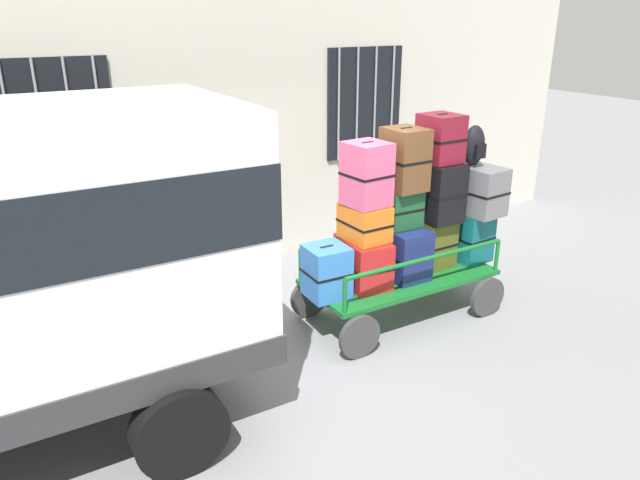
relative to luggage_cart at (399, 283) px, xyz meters
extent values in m
plane|color=gray|center=(-1.15, -0.06, -0.39)|extent=(40.00, 40.00, 0.00)
cube|color=beige|center=(-1.15, 2.45, 2.11)|extent=(12.00, 0.30, 5.00)
cube|color=black|center=(-2.95, 2.28, 1.61)|extent=(1.20, 0.04, 1.50)
cylinder|color=gray|center=(-3.40, 2.24, 1.61)|extent=(0.03, 0.03, 1.50)
cylinder|color=gray|center=(-3.10, 2.24, 1.61)|extent=(0.03, 0.03, 1.50)
cylinder|color=gray|center=(-2.80, 2.24, 1.61)|extent=(0.03, 0.03, 1.50)
cylinder|color=gray|center=(-2.50, 2.24, 1.61)|extent=(0.03, 0.03, 1.50)
cube|color=black|center=(1.05, 2.28, 1.61)|extent=(1.20, 0.04, 1.50)
cylinder|color=gray|center=(0.60, 2.24, 1.61)|extent=(0.03, 0.03, 1.50)
cylinder|color=gray|center=(0.90, 2.24, 1.61)|extent=(0.03, 0.03, 1.50)
cylinder|color=gray|center=(1.20, 2.24, 1.61)|extent=(0.03, 0.03, 1.50)
cylinder|color=gray|center=(1.50, 2.24, 1.61)|extent=(0.03, 0.03, 1.50)
cylinder|color=black|center=(-2.84, -1.11, -0.04)|extent=(0.70, 0.22, 0.70)
cube|color=#146023|center=(0.00, 0.00, 0.08)|extent=(2.07, 0.95, 0.05)
cylinder|color=#383838|center=(0.85, -0.50, -0.17)|extent=(0.45, 0.06, 0.45)
cylinder|color=#383838|center=(0.85, 0.50, -0.17)|extent=(0.45, 0.06, 0.45)
cylinder|color=#383838|center=(-0.85, -0.50, -0.17)|extent=(0.45, 0.06, 0.45)
cylinder|color=#383838|center=(-0.85, 0.50, -0.17)|extent=(0.45, 0.06, 0.45)
cylinder|color=#146023|center=(1.00, -0.44, 0.28)|extent=(0.04, 0.04, 0.35)
cylinder|color=#146023|center=(1.00, 0.44, 0.28)|extent=(0.04, 0.04, 0.35)
cylinder|color=#146023|center=(-1.00, -0.44, 0.28)|extent=(0.04, 0.04, 0.35)
cylinder|color=#146023|center=(-1.00, 0.44, 0.28)|extent=(0.04, 0.04, 0.35)
cylinder|color=#146023|center=(0.00, -0.44, 0.46)|extent=(1.99, 0.04, 0.04)
cylinder|color=#146023|center=(0.00, 0.44, 0.46)|extent=(1.99, 0.04, 0.04)
cube|color=#3372C6|center=(-0.96, -0.03, 0.37)|extent=(0.41, 0.40, 0.53)
cube|color=black|center=(-0.96, -0.03, 0.37)|extent=(0.42, 0.41, 0.02)
cube|color=black|center=(-0.96, -0.03, 0.63)|extent=(0.14, 0.03, 0.02)
cube|color=#B21E1E|center=(-0.48, 0.02, 0.36)|extent=(0.45, 0.64, 0.50)
cube|color=black|center=(-0.48, 0.02, 0.36)|extent=(0.47, 0.65, 0.02)
cube|color=black|center=(-0.48, 0.02, 0.60)|extent=(0.14, 0.04, 0.02)
cube|color=orange|center=(-0.48, 0.01, 0.79)|extent=(0.39, 0.49, 0.37)
cube|color=black|center=(-0.48, 0.01, 0.79)|extent=(0.40, 0.50, 0.02)
cube|color=black|center=(-0.48, 0.01, 0.97)|extent=(0.13, 0.03, 0.02)
cube|color=#CC4C72|center=(-0.48, 0.00, 1.30)|extent=(0.42, 0.44, 0.63)
cube|color=black|center=(-0.48, 0.00, 1.30)|extent=(0.43, 0.45, 0.02)
cube|color=black|center=(-0.48, 0.00, 1.61)|extent=(0.14, 0.04, 0.02)
cube|color=navy|center=(0.00, -0.02, 0.38)|extent=(0.40, 0.58, 0.54)
cube|color=black|center=(0.00, -0.02, 0.38)|extent=(0.41, 0.59, 0.02)
cube|color=black|center=(0.00, -0.02, 0.65)|extent=(0.14, 0.03, 0.02)
cube|color=#194C28|center=(0.00, 0.01, 0.86)|extent=(0.38, 0.26, 0.40)
cube|color=black|center=(0.00, 0.01, 0.86)|extent=(0.40, 0.27, 0.02)
cube|color=black|center=(0.00, 0.01, 1.06)|extent=(0.13, 0.03, 0.02)
cube|color=brown|center=(0.00, 0.02, 1.39)|extent=(0.38, 0.43, 0.63)
cube|color=black|center=(0.00, 0.02, 1.39)|extent=(0.39, 0.44, 0.02)
cube|color=black|center=(0.00, 0.02, 1.70)|extent=(0.13, 0.03, 0.02)
cube|color=#4C5119|center=(0.48, 0.01, 0.38)|extent=(0.40, 0.35, 0.54)
cube|color=black|center=(0.48, 0.01, 0.38)|extent=(0.41, 0.36, 0.02)
cube|color=black|center=(0.48, 0.01, 0.65)|extent=(0.14, 0.03, 0.02)
cube|color=black|center=(0.48, 0.02, 0.98)|extent=(0.39, 0.51, 0.63)
cube|color=black|center=(0.48, 0.02, 0.98)|extent=(0.40, 0.52, 0.02)
cube|color=black|center=(0.48, 0.02, 1.29)|extent=(0.14, 0.03, 0.02)
cube|color=maroon|center=(0.48, 0.04, 1.55)|extent=(0.39, 0.42, 0.50)
cube|color=black|center=(0.48, 0.04, 1.55)|extent=(0.40, 0.43, 0.02)
cube|color=black|center=(0.48, 0.04, 1.79)|extent=(0.13, 0.03, 0.02)
cube|color=#0F5960|center=(0.96, -0.04, 0.39)|extent=(0.43, 0.45, 0.57)
cube|color=black|center=(0.96, -0.04, 0.39)|extent=(0.44, 0.46, 0.02)
cube|color=black|center=(0.96, -0.04, 0.67)|extent=(0.14, 0.04, 0.02)
cube|color=slate|center=(0.96, 0.02, 0.95)|extent=(0.46, 0.83, 0.53)
cube|color=black|center=(0.96, 0.02, 0.95)|extent=(0.47, 0.84, 0.02)
cube|color=black|center=(0.96, 0.02, 1.21)|extent=(0.14, 0.04, 0.02)
ellipsoid|color=black|center=(0.91, -0.02, 1.44)|extent=(0.27, 0.19, 0.44)
cube|color=black|center=(0.91, -0.11, 1.39)|extent=(0.14, 0.06, 0.15)
camera|label=1|loc=(-3.75, -4.65, 2.78)|focal=33.31mm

